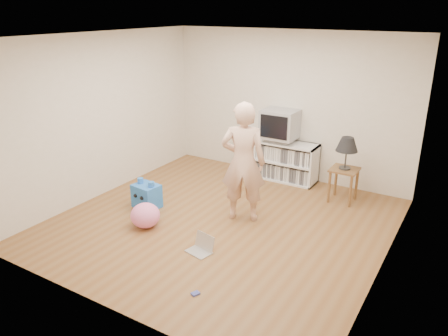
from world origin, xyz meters
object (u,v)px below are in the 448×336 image
side_table (344,177)px  laptop (202,247)px  crt_tv (280,124)px  plush_blue (147,196)px  person (243,162)px  dvd_deck (279,139)px  media_unit (279,160)px  table_lamp (347,145)px  plush_pink (145,215)px

side_table → laptop: (-1.07, -2.46, -0.36)m
crt_tv → plush_blue: (-1.23, -2.18, -0.83)m
side_table → laptop: size_ratio=1.52×
person → plush_blue: size_ratio=3.85×
dvd_deck → person: bearing=-82.6°
person → media_unit: bearing=-104.7°
table_lamp → laptop: bearing=-113.4°
person → dvd_deck: bearing=-104.6°
dvd_deck → crt_tv: 0.29m
crt_tv → plush_blue: 2.64m
laptop → plush_blue: plush_blue is taller
media_unit → person: (0.23, -1.76, 0.53)m
person → plush_blue: person is taller
media_unit → dvd_deck: size_ratio=3.11×
media_unit → side_table: bearing=-16.5°
side_table → plush_pink: (-2.12, -2.32, -0.24)m
dvd_deck → side_table: size_ratio=0.82×
table_lamp → laptop: 2.82m
side_table → laptop: side_table is taller
laptop → side_table: bearing=78.9°
crt_tv → table_lamp: (1.30, -0.37, -0.08)m
side_table → plush_pink: 3.16m
dvd_deck → crt_tv: (0.00, -0.00, 0.29)m
dvd_deck → plush_pink: 2.87m
plush_blue → plush_pink: 0.65m
table_lamp → plush_blue: bearing=-144.3°
media_unit → plush_blue: 2.53m
media_unit → person: size_ratio=0.80×
person → laptop: size_ratio=4.84×
media_unit → plush_blue: media_unit is taller
media_unit → side_table: media_unit is taller
plush_blue → person: bearing=24.4°
plush_blue → crt_tv: bearing=68.0°
media_unit → laptop: size_ratio=3.87×
side_table → person: 1.80m
media_unit → plush_pink: size_ratio=3.36×
side_table → person: bearing=-128.0°
crt_tv → plush_blue: bearing=-119.4°
table_lamp → plush_pink: size_ratio=1.24×
side_table → table_lamp: 0.53m
table_lamp → crt_tv: bearing=164.3°
crt_tv → person: 1.76m
media_unit → crt_tv: (0.00, -0.02, 0.67)m
table_lamp → person: person is taller
laptop → person: bearing=102.7°
media_unit → person: person is taller
dvd_deck → table_lamp: size_ratio=0.87×
media_unit → side_table: 1.36m
side_table → person: size_ratio=0.31×
person → plush_pink: person is taller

